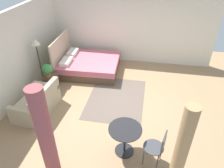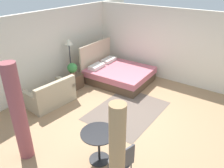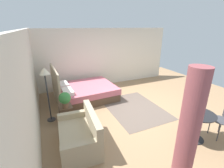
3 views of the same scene
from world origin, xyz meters
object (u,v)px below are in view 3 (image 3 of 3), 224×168
object	(u,v)px
balcony_table	(198,121)
floor_lamp	(45,77)
couch	(80,135)
potted_plant	(65,99)
bed	(84,91)
nightstand	(66,113)

from	to	relation	value
balcony_table	floor_lamp	bearing A→B (deg)	53.22
couch	potted_plant	bearing A→B (deg)	7.13
potted_plant	balcony_table	xyz separation A→B (m)	(-2.02, -2.72, -0.24)
bed	balcony_table	world-z (taller)	bed
floor_lamp	potted_plant	bearing A→B (deg)	-128.45
couch	nightstand	xyz separation A→B (m)	(1.18, 0.14, -0.03)
potted_plant	balcony_table	distance (m)	3.40
potted_plant	balcony_table	size ratio (longest dim) A/B	0.62
nightstand	floor_lamp	distance (m)	1.17
bed	couch	bearing A→B (deg)	163.77
floor_lamp	balcony_table	size ratio (longest dim) A/B	2.19
bed	nightstand	size ratio (longest dim) A/B	4.56
bed	couch	xyz separation A→B (m)	(-2.48, 0.72, -0.01)
balcony_table	bed	bearing A→B (deg)	28.72
bed	floor_lamp	distance (m)	1.95
couch	potted_plant	size ratio (longest dim) A/B	3.13
nightstand	floor_lamp	bearing A→B (deg)	61.20
bed	balcony_table	bearing A→B (deg)	-151.28
floor_lamp	balcony_table	distance (m)	4.00
floor_lamp	couch	bearing A→B (deg)	-158.86
couch	floor_lamp	bearing A→B (deg)	21.14
couch	nightstand	size ratio (longest dim) A/B	2.91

